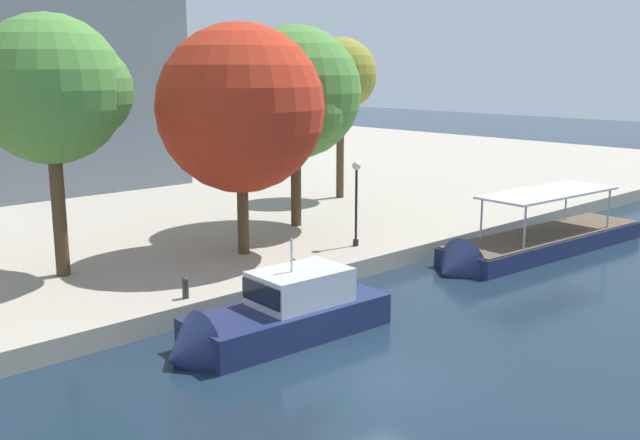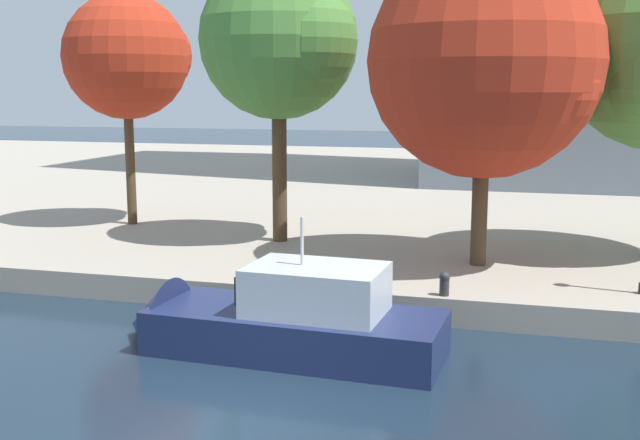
% 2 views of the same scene
% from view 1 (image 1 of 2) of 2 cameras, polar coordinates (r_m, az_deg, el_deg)
% --- Properties ---
extents(ground_plane, '(220.00, 220.00, 0.00)m').
position_cam_1_polar(ground_plane, '(22.04, 5.31, -12.57)').
color(ground_plane, '#192838').
extents(motor_yacht_1, '(8.39, 3.10, 4.42)m').
position_cam_1_polar(motor_yacht_1, '(24.88, -3.66, -8.09)').
color(motor_yacht_1, navy).
rests_on(motor_yacht_1, ground_plane).
extents(tour_boat_2, '(14.45, 4.03, 4.30)m').
position_cam_1_polar(tour_boat_2, '(37.56, 16.39, -2.13)').
color(tour_boat_2, navy).
rests_on(tour_boat_2, ground_plane).
extents(mooring_bollard_1, '(0.26, 0.26, 0.81)m').
position_cam_1_polar(mooring_bollard_1, '(27.04, -10.55, -5.19)').
color(mooring_bollard_1, '#2D2D33').
rests_on(mooring_bollard_1, dock_promenade).
extents(mooring_bollard_2, '(0.30, 0.30, 0.68)m').
position_cam_1_polar(mooring_bollard_2, '(29.60, -2.11, -3.64)').
color(mooring_bollard_2, '#2D2D33').
rests_on(mooring_bollard_2, dock_promenade).
extents(lamp_post, '(0.41, 0.41, 4.04)m').
position_cam_1_polar(lamp_post, '(33.93, 2.87, 2.17)').
color(lamp_post, black).
rests_on(lamp_post, dock_promenade).
extents(tree_0, '(7.59, 7.42, 10.26)m').
position_cam_1_polar(tree_0, '(32.59, -5.82, 8.61)').
color(tree_0, '#4C3823').
rests_on(tree_0, dock_promenade).
extents(tree_1, '(5.95, 5.82, 10.39)m').
position_cam_1_polar(tree_1, '(30.42, -19.94, 9.57)').
color(tree_1, '#4C3823').
rests_on(tree_1, dock_promenade).
extents(tree_2, '(4.58, 4.58, 10.17)m').
position_cam_1_polar(tree_2, '(46.53, 1.51, 11.41)').
color(tree_2, '#4C3823').
rests_on(tree_2, dock_promenade).
extents(tree_3, '(6.83, 6.83, 10.46)m').
position_cam_1_polar(tree_3, '(37.72, -1.71, 9.71)').
color(tree_3, '#4C3823').
rests_on(tree_3, dock_promenade).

